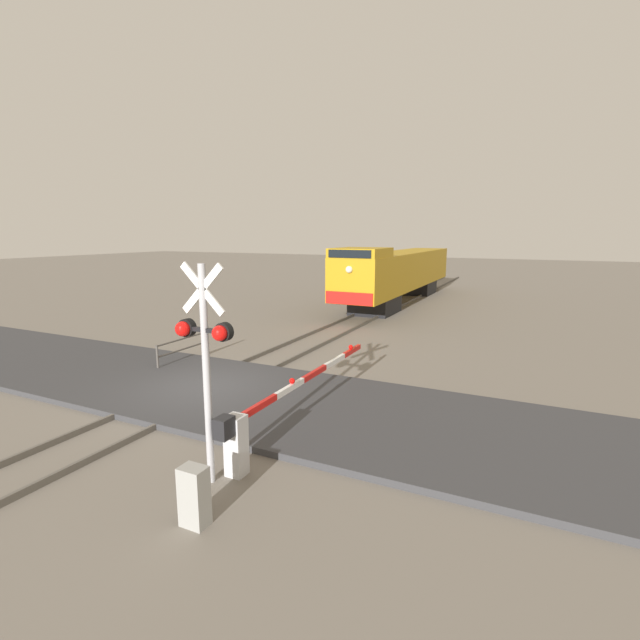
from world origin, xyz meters
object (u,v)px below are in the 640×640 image
utility_cabinet (194,496)px  crossing_signal (205,349)px  locomotive (399,272)px  crossing_gate (265,415)px  guard_railing (184,346)px

utility_cabinet → crossing_signal: bearing=118.6°
crossing_signal → utility_cabinet: 2.51m
locomotive → crossing_signal: size_ratio=4.36×
locomotive → utility_cabinet: bearing=-80.8°
crossing_signal → crossing_gate: bearing=78.9°
crossing_gate → guard_railing: bearing=144.4°
locomotive → utility_cabinet: size_ratio=18.08×
locomotive → crossing_signal: (3.48, -24.18, 0.55)m
utility_cabinet → guard_railing: 10.07m
locomotive → crossing_gate: (3.77, -22.67, -1.22)m
locomotive → crossing_gate: size_ratio=2.57×
locomotive → utility_cabinet: (4.12, -25.35, -1.57)m
crossing_gate → locomotive: bearing=99.5°
crossing_signal → crossing_gate: size_ratio=0.59×
crossing_signal → guard_railing: crossing_signal is taller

